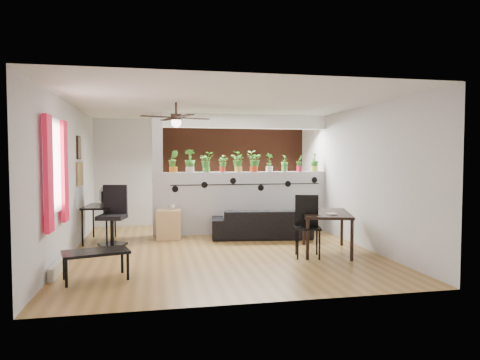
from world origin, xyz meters
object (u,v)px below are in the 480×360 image
object	(u,v)px
potted_plant_2	(206,161)
potted_plant_5	(254,161)
potted_plant_3	(222,163)
potted_plant_7	(285,163)
cube_shelf	(169,224)
potted_plant_0	(173,161)
office_chair	(113,220)
potted_plant_6	(269,162)
computer_desk	(99,209)
dining_table	(326,216)
sofa	(261,224)
ceiling_fan	(176,119)
folding_chair	(307,220)
potted_plant_9	(314,161)
potted_plant_4	(238,161)
cup	(171,207)
potted_plant_8	(300,163)
potted_plant_1	(190,160)
coffee_table	(96,254)

from	to	relation	value
potted_plant_2	potted_plant_5	distance (m)	1.05
potted_plant_3	potted_plant_7	distance (m)	1.40
potted_plant_3	cube_shelf	bearing A→B (deg)	-163.72
potted_plant_0	office_chair	world-z (taller)	potted_plant_0
potted_plant_6	computer_desk	world-z (taller)	potted_plant_6
dining_table	computer_desk	bearing A→B (deg)	156.17
potted_plant_7	sofa	xyz separation A→B (m)	(-0.68, -0.60, -1.26)
ceiling_fan	potted_plant_3	distance (m)	2.23
potted_plant_7	potted_plant_0	bearing A→B (deg)	180.00
potted_plant_5	folding_chair	xyz separation A→B (m)	(0.37, -2.38, -0.99)
potted_plant_9	potted_plant_4	bearing A→B (deg)	-180.00
potted_plant_0	potted_plant_4	distance (m)	1.40
potted_plant_3	potted_plant_4	size ratio (longest dim) A/B	0.82
office_chair	dining_table	bearing A→B (deg)	-18.39
potted_plant_3	computer_desk	distance (m)	2.71
cup	potted_plant_6	bearing A→B (deg)	8.91
cup	folding_chair	size ratio (longest dim) A/B	0.13
potted_plant_0	potted_plant_2	distance (m)	0.70
potted_plant_5	cube_shelf	xyz separation A→B (m)	(-1.87, -0.34, -1.30)
potted_plant_5	potted_plant_8	distance (m)	1.05
potted_plant_1	potted_plant_4	size ratio (longest dim) A/B	1.09
potted_plant_7	office_chair	world-z (taller)	potted_plant_7
computer_desk	office_chair	size ratio (longest dim) A/B	0.92
potted_plant_5	dining_table	size ratio (longest dim) A/B	0.32
potted_plant_6	potted_plant_9	xyz separation A→B (m)	(1.05, 0.00, 0.01)
potted_plant_8	cup	size ratio (longest dim) A/B	2.77
sofa	coffee_table	bearing A→B (deg)	48.59
potted_plant_5	office_chair	bearing A→B (deg)	-162.38
potted_plant_1	office_chair	size ratio (longest dim) A/B	0.44
office_chair	potted_plant_9	bearing A→B (deg)	12.10
folding_chair	coffee_table	xyz separation A→B (m)	(-3.31, -0.78, -0.25)
ceiling_fan	coffee_table	world-z (taller)	ceiling_fan
potted_plant_1	computer_desk	bearing A→B (deg)	-168.11
potted_plant_3	cup	distance (m)	1.47
sofa	coffee_table	distance (m)	3.91
potted_plant_5	computer_desk	size ratio (longest dim) A/B	0.45
potted_plant_9	potted_plant_0	bearing A→B (deg)	-180.00
potted_plant_6	office_chair	distance (m)	3.56
potted_plant_3	potted_plant_1	bearing A→B (deg)	180.00
potted_plant_8	ceiling_fan	bearing A→B (deg)	-147.53
ceiling_fan	dining_table	world-z (taller)	ceiling_fan
potted_plant_8	potted_plant_2	bearing A→B (deg)	180.00
potted_plant_3	potted_plant_5	size ratio (longest dim) A/B	0.79
dining_table	cup	bearing A→B (deg)	145.15
ceiling_fan	potted_plant_3	world-z (taller)	ceiling_fan
potted_plant_1	computer_desk	world-z (taller)	potted_plant_1
potted_plant_0	potted_plant_4	xyz separation A→B (m)	(1.40, 0.00, -0.01)
potted_plant_8	potted_plant_9	size ratio (longest dim) A/B	0.85
ceiling_fan	potted_plant_2	xyz separation A→B (m)	(0.72, 1.80, -0.74)
potted_plant_5	dining_table	distance (m)	2.50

